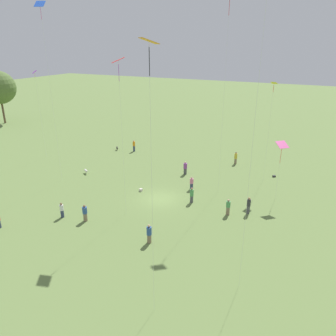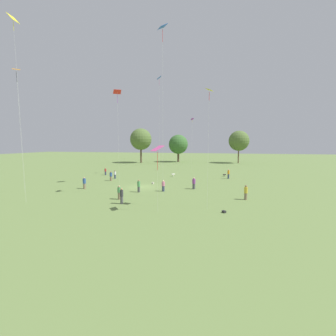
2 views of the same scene
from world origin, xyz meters
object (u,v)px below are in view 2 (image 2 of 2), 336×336
person_8 (122,196)px  dog_0 (224,175)px  picnic_bag_0 (224,212)px  person_9 (139,186)px  kite_6 (209,98)px  person_5 (228,174)px  person_6 (119,193)px  kite_2 (163,36)px  picnic_bag_1 (153,183)px  kite_3 (17,76)px  kite_1 (117,95)px  person_10 (194,183)px  person_4 (163,186)px  person_7 (246,193)px  kite_5 (14,28)px  person_3 (115,175)px  kite_4 (157,150)px  person_1 (84,183)px  kite_0 (159,83)px  kite_7 (192,123)px  dog_1 (173,174)px

person_8 → dog_0: bearing=-48.8°
picnic_bag_0 → person_9: bearing=148.7°
kite_6 → picnic_bag_0: size_ratio=27.45×
person_5 → person_6: person_5 is taller
kite_2 → picnic_bag_1: size_ratio=58.32×
kite_3 → person_8: bearing=-6.7°
kite_1 → kite_3: bearing=52.9°
person_10 → picnic_bag_1: 7.65m
dog_0 → picnic_bag_0: 24.90m
person_4 → person_7: person_7 is taller
picnic_bag_0 → kite_5: bearing=-177.1°
person_3 → kite_4: size_ratio=0.24×
person_1 → kite_4: size_ratio=0.27×
picnic_bag_0 → kite_0: bearing=118.4°
kite_2 → kite_7: size_ratio=1.63×
person_8 → dog_1: 22.02m
person_1 → person_10: person_1 is taller
picnic_bag_1 → dog_0: bearing=43.9°
person_4 → kite_3: bearing=-71.0°
person_1 → kite_4: kite_4 is taller
kite_6 → kite_7: bearing=68.6°
person_7 → kite_0: (-15.65, 18.18, 18.28)m
kite_3 → picnic_bag_1: 24.12m
kite_1 → picnic_bag_1: size_ratio=42.64×
kite_2 → kite_6: (5.79, -4.10, -8.20)m
kite_2 → picnic_bag_0: size_ratio=46.75×
person_5 → person_7: bearing=-178.9°
kite_2 → kite_6: 10.85m
kite_5 → person_6: bearing=-28.8°
person_9 → dog_1: bearing=119.9°
kite_5 → dog_0: kite_5 is taller
person_4 → kite_6: kite_6 is taller
kite_5 → kite_3: bearing=86.9°
kite_7 → dog_0: size_ratio=20.22×
person_4 → person_10: person_10 is taller
person_10 → person_6: bearing=-107.6°
person_8 → kite_7: bearing=-30.0°
person_5 → kite_3: 36.84m
person_1 → kite_2: 22.65m
kite_3 → kite_7: size_ratio=1.30×
kite_1 → kite_3: (-10.16, -8.71, 1.07)m
person_8 → kite_7: 33.83m
kite_5 → kite_2: bearing=-26.3°
person_4 → picnic_bag_0: size_ratio=3.59×
kite_4 → picnic_bag_1: 16.51m
picnic_bag_0 → person_4: bearing=134.9°
person_7 → kite_7: kite_7 is taller
person_7 → kite_5: size_ratio=0.09×
kite_5 → picnic_bag_1: size_ratio=57.10×
kite_1 → kite_7: 22.90m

